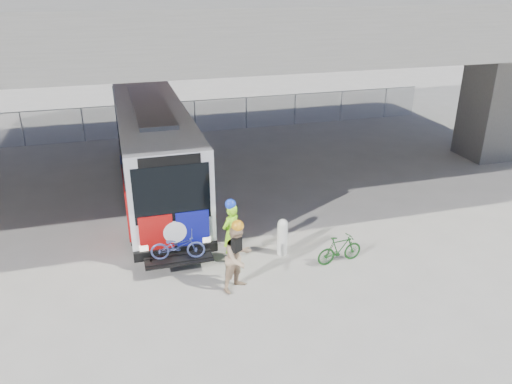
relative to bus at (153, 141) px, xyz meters
name	(u,v)px	position (x,y,z in m)	size (l,w,h in m)	color
ground	(226,228)	(2.00, -4.17, -2.11)	(160.00, 160.00, 0.00)	#9E9991
bus	(153,141)	(0.00, 0.00, 0.00)	(2.67, 12.96, 3.69)	silver
overpass	(198,24)	(2.00, -0.17, 4.43)	(40.00, 16.00, 7.95)	#605E59
chainlink_fence	(177,109)	(2.00, 7.83, -0.69)	(30.00, 0.06, 30.00)	gray
brick_buildings	(142,3)	(3.23, 44.06, 3.31)	(54.00, 22.00, 12.00)	brown
bollard	(282,236)	(3.31, -6.41, -1.45)	(0.32, 0.32, 1.23)	white
cyclist_hivis	(231,231)	(1.67, -6.33, -1.10)	(0.83, 0.76, 2.09)	#94FA1A
cyclist_tan	(238,257)	(1.50, -7.87, -1.10)	(1.20, 1.13, 2.15)	tan
bike_parked	(340,249)	(4.83, -7.39, -1.65)	(0.43, 1.52, 0.92)	#154416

